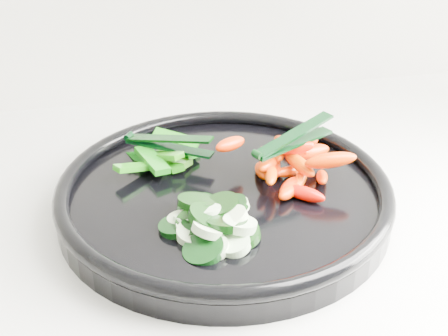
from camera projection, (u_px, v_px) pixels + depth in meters
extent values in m
cube|color=silver|center=(84.00, 223.00, 0.71)|extent=(2.02, 0.62, 0.03)
cylinder|color=black|center=(224.00, 201.00, 0.70)|extent=(0.41, 0.41, 0.02)
torus|color=black|center=(224.00, 187.00, 0.69)|extent=(0.41, 0.41, 0.02)
cylinder|color=black|center=(204.00, 249.00, 0.60)|extent=(0.06, 0.06, 0.03)
cylinder|color=#E8FBC9|center=(214.00, 248.00, 0.60)|extent=(0.04, 0.04, 0.02)
cylinder|color=black|center=(197.00, 225.00, 0.63)|extent=(0.05, 0.05, 0.03)
cylinder|color=beige|center=(187.00, 222.00, 0.64)|extent=(0.04, 0.04, 0.02)
cylinder|color=black|center=(197.00, 227.00, 0.63)|extent=(0.05, 0.05, 0.03)
cylinder|color=#D3ECBD|center=(189.00, 227.00, 0.63)|extent=(0.04, 0.04, 0.02)
cylinder|color=black|center=(239.00, 235.00, 0.62)|extent=(0.06, 0.06, 0.02)
cylinder|color=#B6D6AB|center=(233.00, 244.00, 0.60)|extent=(0.05, 0.05, 0.02)
cylinder|color=black|center=(197.00, 207.00, 0.66)|extent=(0.05, 0.05, 0.02)
cylinder|color=beige|center=(208.00, 211.00, 0.65)|extent=(0.03, 0.03, 0.02)
cylinder|color=black|center=(177.00, 226.00, 0.63)|extent=(0.05, 0.05, 0.01)
cylinder|color=beige|center=(180.00, 219.00, 0.64)|extent=(0.04, 0.04, 0.01)
cylinder|color=black|center=(192.00, 229.00, 0.63)|extent=(0.05, 0.05, 0.01)
cylinder|color=beige|center=(193.00, 234.00, 0.62)|extent=(0.04, 0.04, 0.02)
cylinder|color=black|center=(187.00, 229.00, 0.63)|extent=(0.04, 0.04, 0.02)
cylinder|color=beige|center=(191.00, 224.00, 0.63)|extent=(0.04, 0.04, 0.02)
cylinder|color=black|center=(230.00, 208.00, 0.64)|extent=(0.05, 0.05, 0.03)
cylinder|color=#DEF2C2|center=(231.00, 218.00, 0.62)|extent=(0.05, 0.05, 0.02)
cylinder|color=black|center=(197.00, 202.00, 0.65)|extent=(0.06, 0.06, 0.02)
cylinder|color=beige|center=(206.00, 211.00, 0.64)|extent=(0.03, 0.03, 0.02)
cylinder|color=black|center=(210.00, 219.00, 0.63)|extent=(0.06, 0.06, 0.03)
cylinder|color=beige|center=(208.00, 230.00, 0.61)|extent=(0.04, 0.04, 0.02)
cylinder|color=black|center=(220.00, 206.00, 0.65)|extent=(0.04, 0.04, 0.02)
cylinder|color=beige|center=(235.00, 206.00, 0.64)|extent=(0.03, 0.03, 0.02)
cylinder|color=black|center=(225.00, 222.00, 0.62)|extent=(0.06, 0.06, 0.02)
cylinder|color=#B7D1A7|center=(240.00, 224.00, 0.62)|extent=(0.05, 0.05, 0.02)
ellipsoid|color=#FF5000|center=(300.00, 180.00, 0.70)|extent=(0.03, 0.04, 0.02)
ellipsoid|color=#EB2E00|center=(289.00, 186.00, 0.69)|extent=(0.04, 0.05, 0.02)
ellipsoid|color=#EE1300|center=(305.00, 193.00, 0.68)|extent=(0.05, 0.04, 0.02)
ellipsoid|color=#EB2800|center=(262.00, 171.00, 0.72)|extent=(0.02, 0.05, 0.03)
ellipsoid|color=#E45500|center=(322.00, 177.00, 0.71)|extent=(0.03, 0.04, 0.02)
ellipsoid|color=#F24100|center=(274.00, 169.00, 0.72)|extent=(0.02, 0.04, 0.02)
ellipsoid|color=#FD2000|center=(289.00, 191.00, 0.68)|extent=(0.04, 0.04, 0.02)
ellipsoid|color=#EF4A00|center=(289.00, 171.00, 0.72)|extent=(0.04, 0.03, 0.02)
ellipsoid|color=#ED3600|center=(285.00, 143.00, 0.78)|extent=(0.03, 0.05, 0.02)
ellipsoid|color=#F35F00|center=(270.00, 158.00, 0.75)|extent=(0.03, 0.05, 0.02)
ellipsoid|color=#EA5100|center=(271.00, 176.00, 0.68)|extent=(0.03, 0.04, 0.02)
ellipsoid|color=#F62100|center=(302.00, 147.00, 0.74)|extent=(0.03, 0.06, 0.03)
ellipsoid|color=#F04E00|center=(279.00, 154.00, 0.72)|extent=(0.03, 0.04, 0.02)
ellipsoid|color=#E54D00|center=(299.00, 164.00, 0.70)|extent=(0.03, 0.06, 0.02)
ellipsoid|color=#FF4D00|center=(268.00, 164.00, 0.71)|extent=(0.04, 0.05, 0.03)
ellipsoid|color=#EB4300|center=(312.00, 152.00, 0.73)|extent=(0.06, 0.04, 0.03)
ellipsoid|color=#F22200|center=(294.00, 147.00, 0.71)|extent=(0.05, 0.03, 0.03)
ellipsoid|color=#FB4500|center=(230.00, 144.00, 0.72)|extent=(0.05, 0.04, 0.02)
ellipsoid|color=#E73800|center=(302.00, 144.00, 0.72)|extent=(0.04, 0.02, 0.02)
ellipsoid|color=red|center=(331.00, 160.00, 0.68)|extent=(0.06, 0.03, 0.03)
cube|color=#1F700A|center=(174.00, 164.00, 0.74)|extent=(0.02, 0.05, 0.02)
cube|color=#23750B|center=(164.00, 160.00, 0.75)|extent=(0.05, 0.06, 0.03)
cube|color=#0A6D0F|center=(180.00, 153.00, 0.76)|extent=(0.04, 0.05, 0.02)
cube|color=#23730A|center=(171.00, 161.00, 0.75)|extent=(0.05, 0.05, 0.02)
cube|color=#196B0A|center=(163.00, 155.00, 0.76)|extent=(0.06, 0.03, 0.02)
cube|color=#096109|center=(143.00, 157.00, 0.76)|extent=(0.04, 0.06, 0.03)
cube|color=#136C0A|center=(163.00, 156.00, 0.74)|extent=(0.05, 0.05, 0.02)
cube|color=#12710A|center=(133.00, 167.00, 0.71)|extent=(0.05, 0.03, 0.02)
cube|color=#09610C|center=(152.00, 160.00, 0.73)|extent=(0.04, 0.07, 0.01)
cube|color=#09660A|center=(176.00, 139.00, 0.77)|extent=(0.06, 0.04, 0.02)
cylinder|color=black|center=(257.00, 155.00, 0.67)|extent=(0.01, 0.01, 0.01)
cube|color=black|center=(294.00, 143.00, 0.70)|extent=(0.11, 0.06, 0.00)
cube|color=black|center=(294.00, 134.00, 0.70)|extent=(0.10, 0.06, 0.02)
cylinder|color=black|center=(129.00, 136.00, 0.76)|extent=(0.01, 0.01, 0.01)
cube|color=black|center=(170.00, 147.00, 0.74)|extent=(0.10, 0.07, 0.00)
cube|color=black|center=(169.00, 139.00, 0.74)|extent=(0.10, 0.07, 0.02)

